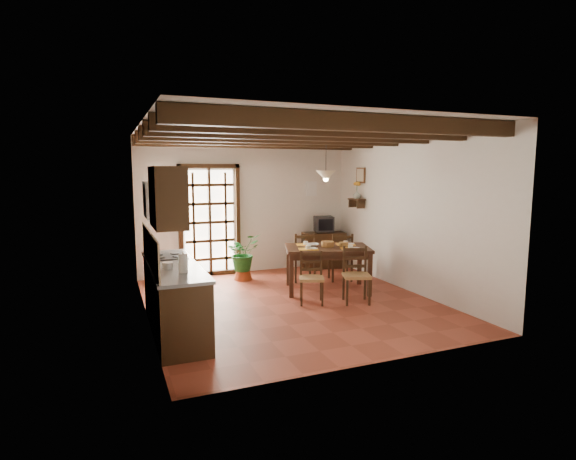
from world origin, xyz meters
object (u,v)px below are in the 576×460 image
chair_near_left (311,287)px  pendant_lamp (326,175)px  kitchen_counter (174,297)px  sideboard (324,250)px  chair_far_right (340,265)px  chair_near_right (356,285)px  crt_tv (324,224)px  chair_far_left (303,266)px  dining_table (327,252)px  potted_plant (243,251)px

chair_near_left → pendant_lamp: bearing=71.7°
chair_near_left → kitchen_counter: bearing=-146.3°
sideboard → pendant_lamp: (-0.80, -1.66, 1.68)m
chair_far_right → sideboard: size_ratio=1.01×
chair_near_right → crt_tv: 2.77m
chair_far_left → dining_table: bearing=107.3°
kitchen_counter → chair_near_right: kitchen_counter is taller
chair_near_right → pendant_lamp: 2.02m
chair_near_right → crt_tv: size_ratio=1.99×
kitchen_counter → sideboard: kitchen_counter is taller
dining_table → potted_plant: 1.80m
chair_far_left → pendant_lamp: bearing=108.3°
chair_far_right → sideboard: (0.21, 1.16, 0.10)m
sideboard → pendant_lamp: pendant_lamp is taller
crt_tv → dining_table: bearing=-101.9°
chair_near_left → pendant_lamp: size_ratio=1.00×
chair_far_right → crt_tv: bearing=-85.2°
chair_near_left → chair_far_left: bearing=93.2°
potted_plant → crt_tv: bearing=11.5°
dining_table → chair_near_left: chair_near_left is taller
kitchen_counter → chair_near_right: size_ratio=2.46×
kitchen_counter → chair_far_left: bearing=34.7°
crt_tv → pendant_lamp: (-0.80, -1.65, 1.10)m
kitchen_counter → crt_tv: bearing=37.7°
kitchen_counter → pendant_lamp: (2.84, 1.17, 1.60)m
chair_near_right → pendant_lamp: pendant_lamp is taller
crt_tv → potted_plant: size_ratio=0.24×
chair_far_left → chair_far_right: chair_far_left is taller
chair_near_left → chair_near_right: bearing=3.3°
dining_table → potted_plant: size_ratio=0.89×
chair_far_left → chair_far_right: (0.70, -0.24, -0.01)m
chair_near_right → kitchen_counter: bearing=-156.2°
sideboard → potted_plant: potted_plant is taller
chair_far_left → crt_tv: 1.46m
sideboard → crt_tv: crt_tv is taller
chair_near_left → sideboard: 2.74m
crt_tv → pendant_lamp: size_ratio=0.54×
chair_far_right → potted_plant: potted_plant is taller
kitchen_counter → pendant_lamp: bearing=22.3°
chair_near_left → sideboard: bearing=81.4°
pendant_lamp → chair_near_left: bearing=-130.3°
chair_far_right → chair_near_left: bearing=60.3°
chair_near_right → chair_far_left: bearing=116.6°
chair_near_right → chair_far_right: (0.48, 1.43, 0.01)m
chair_far_right → pendant_lamp: pendant_lamp is taller
kitchen_counter → crt_tv: 4.63m
chair_far_right → potted_plant: 1.94m
chair_near_left → chair_near_right: chair_near_right is taller
pendant_lamp → sideboard: bearing=64.2°
dining_table → chair_far_left: bearing=115.9°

